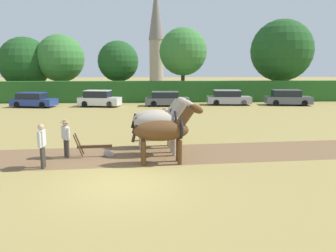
{
  "coord_description": "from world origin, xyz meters",
  "views": [
    {
      "loc": [
        0.91,
        -10.42,
        3.8
      ],
      "look_at": [
        1.8,
        4.61,
        1.1
      ],
      "focal_mm": 35.0,
      "sensor_mm": 36.0,
      "label": 1
    }
  ],
  "objects_px": {
    "tree_left": "(60,58)",
    "tree_center_right": "(282,51)",
    "tree_center_left": "(118,61)",
    "draft_horse_trail_left": "(158,119)",
    "parked_car_center_left": "(167,99)",
    "tree_far_left": "(25,63)",
    "tree_center": "(183,52)",
    "church_spire": "(156,32)",
    "plow": "(98,149)",
    "parked_car_center": "(228,98)",
    "farmer_at_plow": "(66,136)",
    "parked_car_far_left": "(33,100)",
    "parked_car_center_right": "(287,98)",
    "farmer_beside_team": "(165,121)",
    "farmer_onlooker_left": "(42,142)",
    "draft_horse_lead_right": "(160,123)",
    "draft_horse_lead_left": "(164,130)",
    "parked_car_left": "(99,99)"
  },
  "relations": [
    {
      "from": "farmer_onlooker_left",
      "to": "parked_car_far_left",
      "type": "height_order",
      "value": "farmer_onlooker_left"
    },
    {
      "from": "tree_center_left",
      "to": "parked_car_center_left",
      "type": "bearing_deg",
      "value": -53.6
    },
    {
      "from": "tree_center_right",
      "to": "parked_car_center",
      "type": "bearing_deg",
      "value": -141.73
    },
    {
      "from": "tree_far_left",
      "to": "church_spire",
      "type": "relative_size",
      "value": 0.34
    },
    {
      "from": "tree_left",
      "to": "parked_car_center",
      "type": "relative_size",
      "value": 1.7
    },
    {
      "from": "tree_far_left",
      "to": "plow",
      "type": "distance_m",
      "value": 30.36
    },
    {
      "from": "farmer_onlooker_left",
      "to": "tree_far_left",
      "type": "bearing_deg",
      "value": 106.27
    },
    {
      "from": "tree_center",
      "to": "farmer_beside_team",
      "type": "relative_size",
      "value": 4.89
    },
    {
      "from": "tree_center_right",
      "to": "farmer_beside_team",
      "type": "relative_size",
      "value": 5.54
    },
    {
      "from": "church_spire",
      "to": "parked_car_left",
      "type": "height_order",
      "value": "church_spire"
    },
    {
      "from": "draft_horse_lead_right",
      "to": "parked_car_center_left",
      "type": "distance_m",
      "value": 18.59
    },
    {
      "from": "tree_left",
      "to": "church_spire",
      "type": "xyz_separation_m",
      "value": [
        12.37,
        32.59,
        6.46
      ]
    },
    {
      "from": "tree_far_left",
      "to": "farmer_beside_team",
      "type": "xyz_separation_m",
      "value": [
        15.71,
        -24.14,
        -3.35
      ]
    },
    {
      "from": "parked_car_center",
      "to": "draft_horse_trail_left",
      "type": "bearing_deg",
      "value": -108.13
    },
    {
      "from": "plow",
      "to": "parked_car_far_left",
      "type": "relative_size",
      "value": 0.39
    },
    {
      "from": "tree_center_left",
      "to": "tree_center_right",
      "type": "distance_m",
      "value": 19.62
    },
    {
      "from": "parked_car_center",
      "to": "parked_car_center_right",
      "type": "bearing_deg",
      "value": -0.23
    },
    {
      "from": "parked_car_far_left",
      "to": "farmer_onlooker_left",
      "type": "bearing_deg",
      "value": -59.35
    },
    {
      "from": "tree_far_left",
      "to": "farmer_onlooker_left",
      "type": "height_order",
      "value": "tree_far_left"
    },
    {
      "from": "tree_left",
      "to": "tree_center",
      "type": "bearing_deg",
      "value": -9.41
    },
    {
      "from": "tree_far_left",
      "to": "draft_horse_lead_right",
      "type": "relative_size",
      "value": 2.66
    },
    {
      "from": "tree_center_left",
      "to": "farmer_at_plow",
      "type": "distance_m",
      "value": 26.29
    },
    {
      "from": "tree_far_left",
      "to": "parked_car_far_left",
      "type": "xyz_separation_m",
      "value": [
        3.68,
        -8.73,
        -3.67
      ]
    },
    {
      "from": "draft_horse_trail_left",
      "to": "plow",
      "type": "bearing_deg",
      "value": -153.17
    },
    {
      "from": "tree_center",
      "to": "tree_center_right",
      "type": "relative_size",
      "value": 0.88
    },
    {
      "from": "parked_car_left",
      "to": "parked_car_center_right",
      "type": "relative_size",
      "value": 0.91
    },
    {
      "from": "parked_car_center_right",
      "to": "farmer_beside_team",
      "type": "bearing_deg",
      "value": -122.43
    },
    {
      "from": "draft_horse_trail_left",
      "to": "farmer_at_plow",
      "type": "xyz_separation_m",
      "value": [
        -3.94,
        -1.62,
        -0.45
      ]
    },
    {
      "from": "tree_center",
      "to": "farmer_beside_team",
      "type": "height_order",
      "value": "tree_center"
    },
    {
      "from": "draft_horse_lead_left",
      "to": "tree_center_left",
      "type": "bearing_deg",
      "value": 94.85
    },
    {
      "from": "plow",
      "to": "parked_car_center",
      "type": "bearing_deg",
      "value": 57.83
    },
    {
      "from": "tree_far_left",
      "to": "church_spire",
      "type": "bearing_deg",
      "value": 62.8
    },
    {
      "from": "tree_center",
      "to": "farmer_at_plow",
      "type": "height_order",
      "value": "tree_center"
    },
    {
      "from": "draft_horse_trail_left",
      "to": "parked_car_center",
      "type": "height_order",
      "value": "draft_horse_trail_left"
    },
    {
      "from": "plow",
      "to": "parked_car_center_left",
      "type": "height_order",
      "value": "parked_car_center_left"
    },
    {
      "from": "tree_center_left",
      "to": "draft_horse_trail_left",
      "type": "distance_m",
      "value": 24.95
    },
    {
      "from": "tree_center_right",
      "to": "church_spire",
      "type": "distance_m",
      "value": 37.48
    },
    {
      "from": "tree_center",
      "to": "parked_car_left",
      "type": "relative_size",
      "value": 1.96
    },
    {
      "from": "tree_center_right",
      "to": "plow",
      "type": "relative_size",
      "value": 5.52
    },
    {
      "from": "tree_left",
      "to": "parked_car_far_left",
      "type": "height_order",
      "value": "tree_left"
    },
    {
      "from": "tree_left",
      "to": "farmer_beside_team",
      "type": "distance_m",
      "value": 26.82
    },
    {
      "from": "tree_center",
      "to": "farmer_at_plow",
      "type": "relative_size",
      "value": 5.1
    },
    {
      "from": "draft_horse_trail_left",
      "to": "parked_car_center",
      "type": "distance_m",
      "value": 19.34
    },
    {
      "from": "tree_center_right",
      "to": "farmer_onlooker_left",
      "type": "relative_size",
      "value": 5.51
    },
    {
      "from": "tree_far_left",
      "to": "tree_center",
      "type": "xyz_separation_m",
      "value": [
        18.9,
        -2.62,
        1.24
      ]
    },
    {
      "from": "tree_center",
      "to": "church_spire",
      "type": "relative_size",
      "value": 0.39
    },
    {
      "from": "tree_center_left",
      "to": "tree_center_right",
      "type": "xyz_separation_m",
      "value": [
        19.57,
        -0.54,
        1.28
      ]
    },
    {
      "from": "tree_far_left",
      "to": "plow",
      "type": "xyz_separation_m",
      "value": [
        12.66,
        -27.29,
        -4.02
      ]
    },
    {
      "from": "tree_left",
      "to": "tree_center_right",
      "type": "relative_size",
      "value": 0.82
    },
    {
      "from": "tree_center_left",
      "to": "parked_car_center_left",
      "type": "relative_size",
      "value": 1.57
    }
  ]
}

